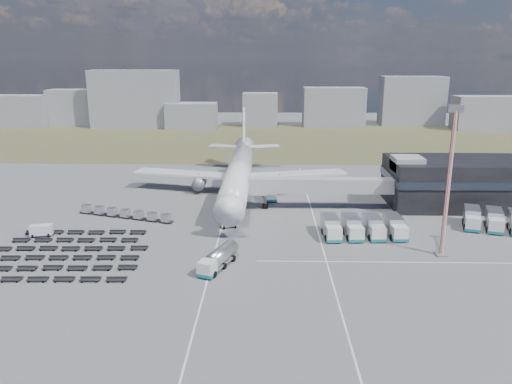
{
  "coord_description": "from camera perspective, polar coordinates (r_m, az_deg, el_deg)",
  "views": [
    {
      "loc": [
        6.52,
        -81.15,
        31.15
      ],
      "look_at": [
        4.27,
        18.92,
        4.0
      ],
      "focal_mm": 35.0,
      "sensor_mm": 36.0,
      "label": 1
    }
  ],
  "objects": [
    {
      "name": "airliner",
      "position": [
        116.62,
        -1.95,
        2.36
      ],
      "size": [
        51.59,
        64.53,
        17.62
      ],
      "color": "silver",
      "rests_on": "ground"
    },
    {
      "name": "utility_van",
      "position": [
        97.61,
        -23.31,
        -4.08
      ],
      "size": [
        4.09,
        2.45,
        2.08
      ],
      "primitive_type": "cube",
      "rotation": [
        0.0,
        0.0,
        0.2
      ],
      "color": "silver",
      "rests_on": "ground"
    },
    {
      "name": "pushback_tug",
      "position": [
        94.47,
        -3.13,
        -3.63
      ],
      "size": [
        3.65,
        2.81,
        1.46
      ],
      "primitive_type": "cube",
      "rotation": [
        0.0,
        0.0,
        0.35
      ],
      "color": "silver",
      "rests_on": "ground"
    },
    {
      "name": "terminal",
      "position": [
        115.85,
        22.12,
        1.12
      ],
      "size": [
        30.4,
        16.4,
        11.0
      ],
      "color": "black",
      "rests_on": "ground"
    },
    {
      "name": "catering_truck",
      "position": [
        112.6,
        1.52,
        -0.09
      ],
      "size": [
        3.51,
        6.77,
        2.97
      ],
      "rotation": [
        0.0,
        0.0,
        0.14
      ],
      "color": "silver",
      "rests_on": "ground"
    },
    {
      "name": "jet_bridge",
      "position": [
        105.29,
        6.36,
        0.73
      ],
      "size": [
        30.3,
        3.8,
        7.05
      ],
      "color": "#939399",
      "rests_on": "ground"
    },
    {
      "name": "skyline",
      "position": [
        232.1,
        -2.38,
        9.77
      ],
      "size": [
        294.8,
        27.33,
        25.61
      ],
      "color": "gray",
      "rests_on": "ground"
    },
    {
      "name": "baggage_dollies",
      "position": [
        87.41,
        -21.27,
        -6.55
      ],
      "size": [
        26.9,
        22.02,
        0.68
      ],
      "rotation": [
        0.0,
        0.0,
        0.03
      ],
      "color": "black",
      "rests_on": "ground"
    },
    {
      "name": "uld_row",
      "position": [
        103.01,
        -14.71,
        -2.38
      ],
      "size": [
        20.4,
        7.95,
        1.62
      ],
      "rotation": [
        0.0,
        0.0,
        -0.31
      ],
      "color": "black",
      "rests_on": "ground"
    },
    {
      "name": "fuel_tanker",
      "position": [
        76.73,
        -4.33,
        -7.58
      ],
      "size": [
        5.71,
        9.69,
        3.06
      ],
      "rotation": [
        0.0,
        0.0,
        -0.38
      ],
      "color": "silver",
      "rests_on": "ground"
    },
    {
      "name": "service_trucks_near",
      "position": [
        91.57,
        12.12,
        -3.93
      ],
      "size": [
        14.65,
        8.64,
        3.16
      ],
      "rotation": [
        0.0,
        0.0,
        0.06
      ],
      "color": "silver",
      "rests_on": "ground"
    },
    {
      "name": "service_trucks_far",
      "position": [
        103.25,
        25.59,
        -2.92
      ],
      "size": [
        12.45,
        10.8,
        3.2
      ],
      "rotation": [
        0.0,
        0.0,
        -0.31
      ],
      "color": "silver",
      "rests_on": "ground"
    },
    {
      "name": "ground",
      "position": [
        87.17,
        -3.1,
        -5.79
      ],
      "size": [
        420.0,
        420.0,
        0.0
      ],
      "primitive_type": "plane",
      "color": "#565659",
      "rests_on": "ground"
    },
    {
      "name": "floodlight_mast",
      "position": [
        83.56,
        21.14,
        0.99
      ],
      "size": [
        2.31,
        1.87,
        24.22
      ],
      "rotation": [
        0.0,
        0.0,
        -0.22
      ],
      "color": "#B2241C",
      "rests_on": "ground"
    },
    {
      "name": "lane_markings",
      "position": [
        89.79,
        3.3,
        -5.15
      ],
      "size": [
        47.12,
        110.0,
        0.01
      ],
      "color": "silver",
      "rests_on": "ground"
    },
    {
      "name": "grass_strip",
      "position": [
        193.78,
        -0.66,
        5.93
      ],
      "size": [
        420.0,
        90.0,
        0.01
      ],
      "primitive_type": "cube",
      "color": "#4B4A2D",
      "rests_on": "ground"
    }
  ]
}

